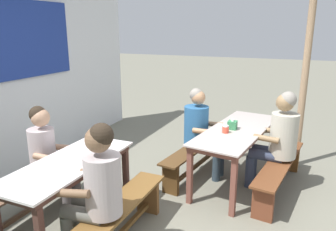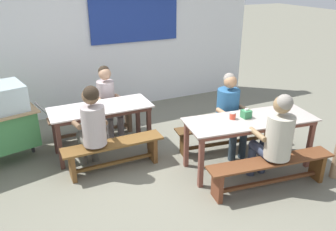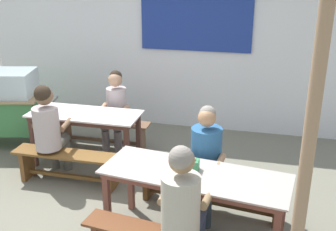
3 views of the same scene
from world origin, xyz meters
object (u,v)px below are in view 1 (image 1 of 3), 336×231
at_px(tissue_box, 232,125).
at_px(condiment_jar, 226,129).
at_px(bench_near_back, 197,154).
at_px(bench_near_front, 279,171).
at_px(person_right_near_table, 200,128).
at_px(person_left_back_turned, 97,184).
at_px(dining_table_far, 69,170).
at_px(person_center_facing, 48,153).
at_px(bench_far_back, 30,194).
at_px(person_near_front, 278,136).
at_px(dining_table_near, 237,134).
at_px(wooden_support_post, 304,85).
at_px(bench_far_front, 120,216).

relative_size(tissue_box, condiment_jar, 1.35).
height_order(bench_near_back, bench_near_front, same).
bearing_deg(person_right_near_table, person_left_back_turned, 171.93).
relative_size(dining_table_far, bench_near_front, 0.87).
bearing_deg(condiment_jar, person_left_back_turned, 158.63).
bearing_deg(person_center_facing, bench_near_back, -38.33).
height_order(bench_far_back, person_left_back_turned, person_left_back_turned).
xyz_separation_m(person_near_front, person_right_near_table, (0.03, 1.03, -0.03)).
bearing_deg(bench_near_back, person_near_front, -94.64).
bearing_deg(bench_far_back, tissue_box, -46.77).
height_order(dining_table_near, wooden_support_post, wooden_support_post).
height_order(bench_far_front, tissue_box, tissue_box).
distance_m(bench_near_front, wooden_support_post, 1.39).
bearing_deg(person_right_near_table, person_near_front, -91.68).
distance_m(dining_table_far, condiment_jar, 1.95).
height_order(dining_table_near, bench_far_front, dining_table_near).
height_order(bench_near_back, condiment_jar, condiment_jar).
height_order(bench_near_back, tissue_box, tissue_box).
bearing_deg(person_near_front, dining_table_near, 88.70).
bearing_deg(condiment_jar, dining_table_near, -25.24).
height_order(dining_table_near, bench_near_front, dining_table_near).
relative_size(bench_far_back, bench_near_front, 0.84).
bearing_deg(condiment_jar, person_center_facing, 126.68).
bearing_deg(bench_near_front, dining_table_near, 82.38).
relative_size(bench_near_back, bench_near_front, 1.02).
xyz_separation_m(dining_table_far, bench_far_front, (0.00, -0.58, -0.38)).
bearing_deg(person_center_facing, bench_far_front, -103.00).
xyz_separation_m(bench_near_front, wooden_support_post, (0.99, -0.17, 0.96)).
bearing_deg(bench_far_back, bench_near_back, -35.84).
bearing_deg(bench_far_front, person_left_back_turned, 166.59).
bearing_deg(dining_table_near, person_center_facing, 129.55).
xyz_separation_m(bench_far_back, person_center_facing, (0.25, -0.08, 0.41)).
bearing_deg(bench_near_back, person_right_near_table, -136.17).
bearing_deg(wooden_support_post, bench_far_back, 135.39).
bearing_deg(person_center_facing, condiment_jar, -53.32).
relative_size(person_right_near_table, tissue_box, 9.45).
relative_size(bench_far_back, wooden_support_post, 0.59).
relative_size(dining_table_far, bench_far_front, 1.07).
xyz_separation_m(person_near_front, person_center_facing, (-1.49, 2.33, -0.05)).
distance_m(bench_near_back, person_center_facing, 2.05).
relative_size(person_right_near_table, person_center_facing, 1.03).
bearing_deg(condiment_jar, person_right_near_table, 59.02).
distance_m(dining_table_near, tissue_box, 0.15).
bearing_deg(bench_far_back, wooden_support_post, -44.61).
distance_m(dining_table_near, bench_far_back, 2.61).
distance_m(dining_table_near, person_near_front, 0.52).
height_order(bench_far_back, person_right_near_table, person_right_near_table).
bearing_deg(bench_near_front, condiment_jar, 102.51).
distance_m(bench_near_back, condiment_jar, 0.76).
xyz_separation_m(person_left_back_turned, condiment_jar, (1.77, -0.69, 0.07)).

